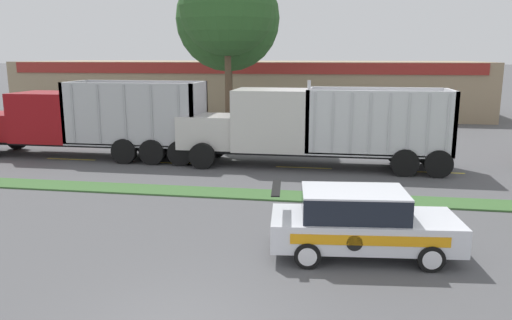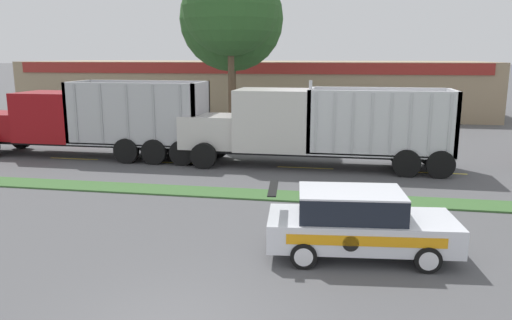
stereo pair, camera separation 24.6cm
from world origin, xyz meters
TOP-DOWN VIEW (x-y plane):
  - grass_verge at (0.00, 8.84)m, footprint 120.00×1.25m
  - centre_line_3 at (-9.62, 13.47)m, footprint 2.40×0.14m
  - centre_line_4 at (-4.22, 13.47)m, footprint 2.40×0.14m
  - centre_line_5 at (1.18, 13.47)m, footprint 2.40×0.14m
  - centre_line_6 at (6.58, 13.47)m, footprint 2.40×0.14m
  - dump_truck_lead at (0.46, 13.79)m, footprint 11.50×2.77m
  - dump_truck_mid at (-10.01, 14.21)m, footprint 11.49×2.77m
  - rally_car at (3.21, 4.09)m, footprint 4.56×2.27m
  - store_building_backdrop at (-5.13, 35.35)m, footprint 37.52×12.10m
  - tree_behind_centre at (-4.20, 23.02)m, footprint 6.28×6.28m

SIDE VIEW (x-z plane):
  - centre_line_3 at x=-9.62m, z-range 0.00..0.01m
  - centre_line_4 at x=-4.22m, z-range 0.00..0.01m
  - centre_line_5 at x=1.18m, z-range 0.00..0.01m
  - centre_line_6 at x=6.58m, z-range 0.00..0.01m
  - grass_verge at x=0.00m, z-range 0.00..0.06m
  - rally_car at x=3.21m, z-range 0.00..1.64m
  - dump_truck_mid at x=-10.01m, z-range -0.17..3.39m
  - dump_truck_lead at x=0.46m, z-range -0.17..3.58m
  - store_building_backdrop at x=-5.13m, z-range 0.00..4.27m
  - tree_behind_centre at x=-4.20m, z-range 1.72..13.34m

